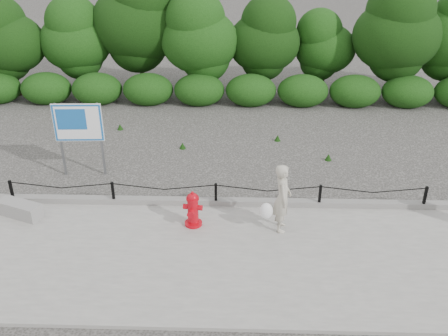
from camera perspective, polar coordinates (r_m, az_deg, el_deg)
ground at (r=11.65m, az=-0.97°, el=-4.83°), size 90.00×90.00×0.00m
sidewalk at (r=9.98m, az=-1.51°, el=-10.64°), size 14.00×4.00×0.08m
curb at (r=11.62m, az=-0.97°, el=-4.07°), size 14.00×0.22×0.14m
chain_barrier at (r=11.42m, az=-0.99°, el=-2.88°), size 10.06×0.06×0.60m
treeline at (r=19.21m, az=0.98°, el=16.09°), size 20.28×3.86×5.04m
fire_hydrant at (r=10.69m, az=-3.77°, el=-5.01°), size 0.45×0.48×0.85m
pedestrian at (r=10.41m, az=6.91°, el=-3.69°), size 0.70×0.60×1.59m
concrete_block at (r=12.10m, az=-23.37°, el=-4.56°), size 1.15×0.76×0.35m
advertising_sign at (r=13.14m, az=-17.12°, el=4.87°), size 1.30×0.16×2.08m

